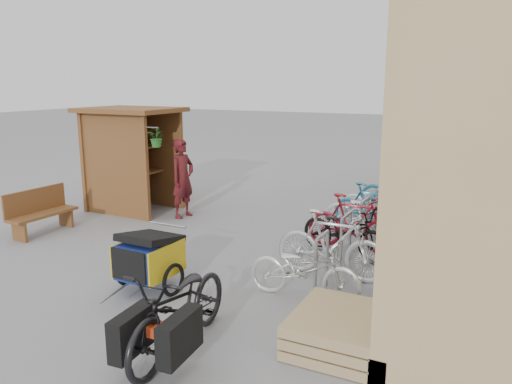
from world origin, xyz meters
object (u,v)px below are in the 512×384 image
at_px(bike_2, 345,231).
at_px(bike_6, 377,202).
at_px(person_kiosk, 183,178).
at_px(bike_3, 353,223).
at_px(bike_7, 397,194).
at_px(kiosk, 129,145).
at_px(shopping_carts, 436,175).
at_px(pallet_stack, 339,330).
at_px(cargo_bike, 180,309).
at_px(bike_5, 371,208).
at_px(child_trailer, 149,256).
at_px(bench, 40,211).
at_px(bike_0, 305,270).
at_px(bike_4, 369,213).
at_px(bike_1, 332,245).

distance_m(bike_2, bike_6, 2.52).
distance_m(person_kiosk, bike_3, 4.08).
bearing_deg(bike_6, bike_7, -36.25).
bearing_deg(kiosk, shopping_carts, 34.89).
height_order(pallet_stack, bike_3, bike_3).
relative_size(pallet_stack, bike_2, 0.69).
xyz_separation_m(cargo_bike, bike_5, (0.79, 5.52, -0.02)).
relative_size(child_trailer, bike_6, 0.97).
bearing_deg(kiosk, cargo_bike, -45.25).
bearing_deg(bike_3, bench, 108.81).
height_order(pallet_stack, person_kiosk, person_kiosk).
height_order(pallet_stack, bike_0, bike_0).
xyz_separation_m(shopping_carts, person_kiosk, (-4.82, -4.35, 0.24)).
bearing_deg(cargo_bike, child_trailer, 134.63).
bearing_deg(bike_4, bench, 114.58).
bearing_deg(person_kiosk, kiosk, 98.57).
distance_m(kiosk, bike_2, 5.63).
distance_m(bike_0, bike_2, 1.93).
xyz_separation_m(bike_2, bike_7, (0.31, 2.90, 0.09)).
height_order(kiosk, person_kiosk, kiosk).
bearing_deg(bike_0, bike_4, -5.51).
height_order(bike_0, bike_5, bike_5).
distance_m(pallet_stack, cargo_bike, 1.82).
height_order(bike_1, bike_4, bike_1).
height_order(bike_5, bike_7, bike_7).
distance_m(kiosk, bike_1, 5.95).
height_order(person_kiosk, bike_1, person_kiosk).
bearing_deg(shopping_carts, bike_4, -100.73).
bearing_deg(pallet_stack, kiosk, 148.34).
relative_size(cargo_bike, bike_2, 1.17).
distance_m(bike_3, bike_5, 1.27).
height_order(kiosk, bike_2, kiosk).
bearing_deg(pallet_stack, bike_2, 105.43).
xyz_separation_m(bench, bike_7, (6.15, 4.30, 0.09)).
bearing_deg(bike_5, pallet_stack, -160.02).
relative_size(shopping_carts, bike_3, 1.42).
bearing_deg(bike_0, child_trailer, 104.63).
relative_size(bike_6, bike_7, 0.88).
height_order(bike_5, bike_6, bike_5).
xyz_separation_m(bike_1, bike_7, (0.21, 3.94, 0.01)).
bearing_deg(person_kiosk, bike_4, -76.39).
relative_size(kiosk, cargo_bike, 1.22).
xyz_separation_m(cargo_bike, bike_6, (0.71, 6.41, -0.10)).
height_order(bench, bike_7, bike_7).
relative_size(bike_1, bike_4, 0.98).
xyz_separation_m(bike_3, bike_6, (-0.06, 2.16, -0.09)).
relative_size(pallet_stack, child_trailer, 0.78).
height_order(child_trailer, cargo_bike, cargo_bike).
height_order(bike_4, bike_6, bike_4).
bearing_deg(shopping_carts, bike_6, -107.28).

